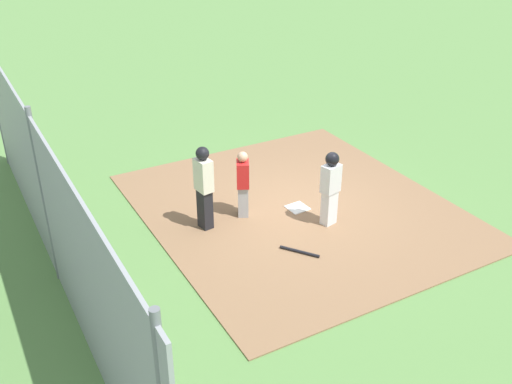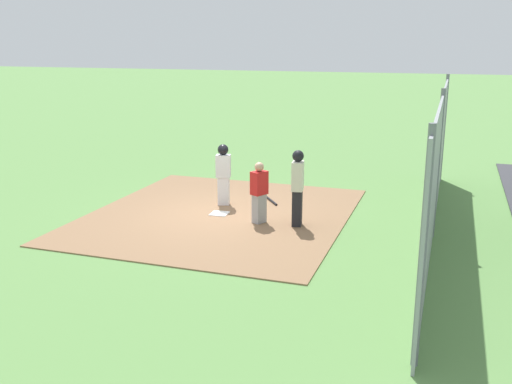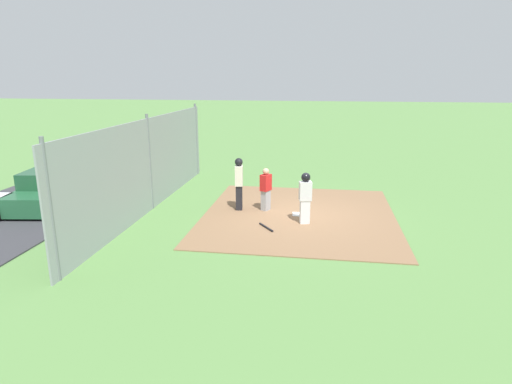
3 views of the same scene
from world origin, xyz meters
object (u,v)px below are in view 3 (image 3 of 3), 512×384
Objects in this scene: home_plate at (299,214)px; baseball_bat at (266,227)px; umpire at (239,182)px; runner at (305,195)px; catcher at (266,189)px; parked_car_green at (53,188)px.

home_plate is 0.53× the size of baseball_bat.
umpire is 1.11× the size of runner.
umpire is 2.61m from runner.
catcher is 0.91× the size of runner.
home_plate is at bearing -15.51° from umpire.
umpire is (0.06, -0.93, 0.21)m from catcher.
umpire is 6.93m from parked_car_green.
catcher is 2.02m from baseball_bat.
catcher is at bearing 36.16° from runner.
parked_car_green is at bearing 174.41° from umpire.
umpire is 2.36m from baseball_bat.
catcher reaches higher than home_plate.
catcher is 7.86m from parked_car_green.
umpire is (-0.28, -2.12, 0.97)m from home_plate.
home_plate is 0.10× the size of parked_car_green.
parked_car_green is (0.29, -6.91, -0.39)m from umpire.
parked_car_green is (0.01, -9.04, 0.57)m from home_plate.
catcher is 1.87m from runner.
parked_car_green is at bearing -89.95° from home_plate.
catcher is at bearing -4.01° from umpire.
home_plate is 9.05m from parked_car_green.
home_plate is at bearing 112.49° from baseball_bat.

